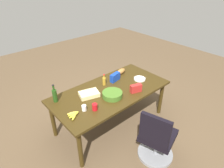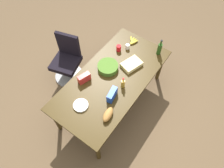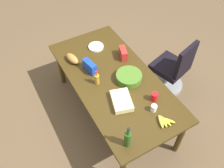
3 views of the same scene
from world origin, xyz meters
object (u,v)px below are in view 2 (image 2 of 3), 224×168
chip_bag_red (84,78)px  red_solo_cup (119,48)px  chip_bag_blue (112,95)px  wine_bottle (159,49)px  conference_table (112,81)px  dressing_bottle (123,83)px  paper_plate_stack (81,105)px  office_chair (68,63)px  bread_loaf (108,115)px  salad_bowl (108,67)px  paper_cup (127,47)px  sheet_cake (132,64)px  banana_bunch (133,41)px

chip_bag_red → red_solo_cup: size_ratio=1.82×
chip_bag_blue → wine_bottle: wine_bottle is taller
conference_table → dressing_bottle: dressing_bottle is taller
wine_bottle → paper_plate_stack: (-1.54, 0.42, -0.10)m
office_chair → bread_loaf: (-0.57, -1.39, 0.44)m
dressing_bottle → chip_bag_red: bearing=115.5°
conference_table → salad_bowl: size_ratio=6.26×
dressing_bottle → paper_cup: size_ratio=2.36×
red_solo_cup → paper_cup: red_solo_cup is taller
bread_loaf → paper_cup: size_ratio=2.67×
dressing_bottle → red_solo_cup: dressing_bottle is taller
sheet_cake → salad_bowl: size_ratio=0.95×
chip_bag_blue → dressing_bottle: size_ratio=1.03×
wine_bottle → sheet_cake: bearing=155.1°
conference_table → bread_loaf: (-0.57, -0.33, 0.12)m
bread_loaf → red_solo_cup: (1.10, 0.59, 0.01)m
sheet_cake → chip_bag_blue: bearing=-172.4°
conference_table → office_chair: size_ratio=2.21×
sheet_cake → paper_cup: paper_cup is taller
wine_bottle → banana_bunch: (-0.02, 0.50, -0.09)m
sheet_cake → paper_cup: (0.28, 0.27, 0.01)m
chip_bag_blue → paper_plate_stack: chip_bag_blue is taller
conference_table → bread_loaf: 0.67m
dressing_bottle → banana_bunch: dressing_bottle is taller
chip_bag_blue → banana_bunch: size_ratio=1.15×
wine_bottle → paper_cup: (-0.21, 0.49, -0.07)m
banana_bunch → salad_bowl: bearing=179.7°
banana_bunch → dressing_bottle: bearing=-156.7°
wine_bottle → banana_bunch: 0.51m
red_solo_cup → banana_bunch: (0.32, -0.09, -0.03)m
banana_bunch → chip_bag_red: bearing=172.0°
office_chair → red_solo_cup: 1.06m
conference_table → red_solo_cup: 0.61m
bread_loaf → conference_table: bearing=30.5°
office_chair → chip_bag_red: office_chair is taller
paper_plate_stack → banana_bunch: 1.52m
conference_table → chip_bag_blue: size_ratio=9.54×
red_solo_cup → wine_bottle: bearing=-60.2°
bread_loaf → salad_bowl: bread_loaf is taller
chip_bag_blue → banana_bunch: (1.14, 0.36, -0.05)m
chip_bag_blue → red_solo_cup: chip_bag_blue is taller
chip_bag_blue → sheet_cake: 0.68m
chip_bag_red → bread_loaf: bearing=-112.6°
sheet_cake → banana_bunch: 0.54m
chip_bag_red → wine_bottle: bearing=-29.5°
paper_plate_stack → red_solo_cup: size_ratio=2.00×
paper_plate_stack → salad_bowl: bearing=6.1°
paper_cup → bread_loaf: bearing=-158.4°
conference_table → salad_bowl: (0.11, 0.16, 0.12)m
chip_bag_blue → sheet_cake: size_ratio=0.69×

